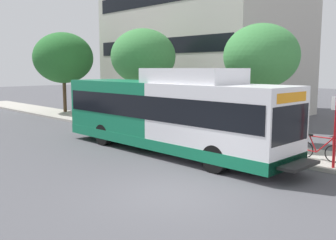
{
  "coord_description": "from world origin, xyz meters",
  "views": [
    {
      "loc": [
        -7.55,
        -7.6,
        3.66
      ],
      "look_at": [
        2.9,
        3.16,
        1.6
      ],
      "focal_mm": 40.64,
      "sensor_mm": 36.0,
      "label": 1
    }
  ],
  "objects_px": {
    "transit_bus": "(168,114)",
    "street_tree_mid_block": "(143,57)",
    "bicycle_parked": "(319,149)",
    "street_tree_near_stop": "(261,56)",
    "bus_stop_sign_pole": "(336,126)",
    "street_tree_far_block": "(63,58)"
  },
  "relations": [
    {
      "from": "bus_stop_sign_pole",
      "to": "bicycle_parked",
      "type": "height_order",
      "value": "bus_stop_sign_pole"
    },
    {
      "from": "bus_stop_sign_pole",
      "to": "street_tree_far_block",
      "type": "distance_m",
      "value": 22.7
    },
    {
      "from": "bus_stop_sign_pole",
      "to": "bicycle_parked",
      "type": "distance_m",
      "value": 1.57
    },
    {
      "from": "street_tree_far_block",
      "to": "street_tree_near_stop",
      "type": "bearing_deg",
      "value": -89.54
    },
    {
      "from": "bus_stop_sign_pole",
      "to": "street_tree_mid_block",
      "type": "distance_m",
      "value": 13.42
    },
    {
      "from": "street_tree_mid_block",
      "to": "street_tree_far_block",
      "type": "relative_size",
      "value": 0.94
    },
    {
      "from": "street_tree_mid_block",
      "to": "street_tree_near_stop",
      "type": "bearing_deg",
      "value": -90.79
    },
    {
      "from": "street_tree_near_stop",
      "to": "street_tree_far_block",
      "type": "bearing_deg",
      "value": 90.46
    },
    {
      "from": "bicycle_parked",
      "to": "street_tree_near_stop",
      "type": "xyz_separation_m",
      "value": [
        1.39,
        3.56,
        3.63
      ]
    },
    {
      "from": "bus_stop_sign_pole",
      "to": "transit_bus",
      "type": "bearing_deg",
      "value": 107.72
    },
    {
      "from": "street_tree_mid_block",
      "to": "transit_bus",
      "type": "bearing_deg",
      "value": -122.8
    },
    {
      "from": "street_tree_near_stop",
      "to": "street_tree_mid_block",
      "type": "bearing_deg",
      "value": 89.21
    },
    {
      "from": "bicycle_parked",
      "to": "street_tree_near_stop",
      "type": "relative_size",
      "value": 0.32
    },
    {
      "from": "street_tree_near_stop",
      "to": "street_tree_mid_block",
      "type": "relative_size",
      "value": 0.93
    },
    {
      "from": "bicycle_parked",
      "to": "street_tree_mid_block",
      "type": "bearing_deg",
      "value": 82.91
    },
    {
      "from": "street_tree_mid_block",
      "to": "street_tree_far_block",
      "type": "height_order",
      "value": "street_tree_far_block"
    },
    {
      "from": "street_tree_mid_block",
      "to": "bicycle_parked",
      "type": "bearing_deg",
      "value": -97.09
    },
    {
      "from": "bus_stop_sign_pole",
      "to": "street_tree_near_stop",
      "type": "height_order",
      "value": "street_tree_near_stop"
    },
    {
      "from": "bus_stop_sign_pole",
      "to": "street_tree_near_stop",
      "type": "relative_size",
      "value": 0.47
    },
    {
      "from": "bus_stop_sign_pole",
      "to": "street_tree_far_block",
      "type": "bearing_deg",
      "value": 84.97
    },
    {
      "from": "transit_bus",
      "to": "street_tree_near_stop",
      "type": "xyz_separation_m",
      "value": [
        4.15,
        -1.92,
        2.49
      ]
    },
    {
      "from": "transit_bus",
      "to": "street_tree_mid_block",
      "type": "distance_m",
      "value": 8.31
    }
  ]
}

